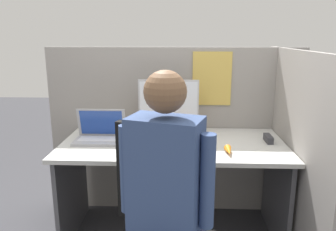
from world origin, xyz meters
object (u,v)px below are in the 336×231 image
(paper_box, at_px, (168,128))
(monitor, at_px, (168,102))
(laptop, at_px, (100,135))
(office_chair, at_px, (160,225))
(stapler, at_px, (268,139))
(person, at_px, (168,195))
(carrot_toy, at_px, (229,151))

(paper_box, height_order, monitor, monitor)
(laptop, bearing_deg, office_chair, -56.44)
(stapler, relative_size, office_chair, 0.13)
(office_chair, distance_m, person, 0.30)
(paper_box, height_order, stapler, paper_box)
(monitor, relative_size, laptop, 1.31)
(laptop, bearing_deg, carrot_toy, -14.77)
(stapler, relative_size, person, 0.10)
(paper_box, relative_size, stapler, 2.24)
(paper_box, relative_size, person, 0.22)
(paper_box, xyz_separation_m, carrot_toy, (0.42, -0.47, -0.02))
(laptop, xyz_separation_m, carrot_toy, (0.91, -0.24, -0.02))
(carrot_toy, bearing_deg, laptop, 165.23)
(carrot_toy, relative_size, person, 0.11)
(paper_box, distance_m, laptop, 0.55)
(paper_box, xyz_separation_m, monitor, (0.00, 0.00, 0.21))
(monitor, relative_size, stapler, 3.47)
(paper_box, relative_size, carrot_toy, 2.04)
(paper_box, xyz_separation_m, laptop, (-0.50, -0.23, 0.00))
(laptop, bearing_deg, stapler, 1.46)
(paper_box, bearing_deg, office_chair, -90.24)
(laptop, bearing_deg, person, -58.83)
(monitor, xyz_separation_m, stapler, (0.74, -0.20, -0.23))
(paper_box, height_order, carrot_toy, paper_box)
(person, bearing_deg, monitor, 92.29)
(monitor, relative_size, office_chair, 0.45)
(office_chair, relative_size, person, 0.77)
(paper_box, xyz_separation_m, person, (0.04, -1.12, -0.00))
(laptop, distance_m, office_chair, 0.93)
(office_chair, xyz_separation_m, person, (0.05, -0.15, 0.26))
(carrot_toy, distance_m, person, 0.75)
(monitor, bearing_deg, paper_box, -90.00)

